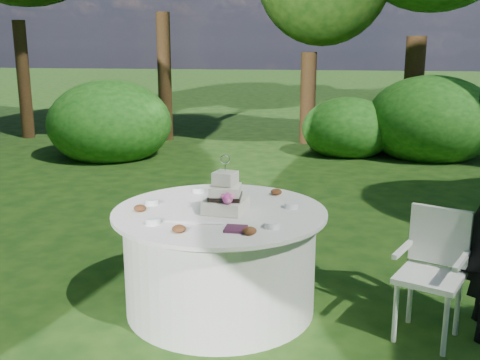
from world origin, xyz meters
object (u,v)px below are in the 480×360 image
Objects in this scene: table at (220,259)px; cake at (225,197)px; chair at (433,263)px; napkins at (236,229)px.

table is 0.50m from cake.
cake is at bearing 175.52° from chair.
napkins is at bearing -168.17° from chair.
chair is at bearing -4.48° from cake.
cake is (0.05, -0.05, 0.50)m from table.
cake is (-0.14, 0.38, 0.10)m from napkins.
chair is at bearing 11.83° from napkins.
napkins is 0.16× the size of chair.
table is 1.77× the size of chair.
napkins is 0.61m from table.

